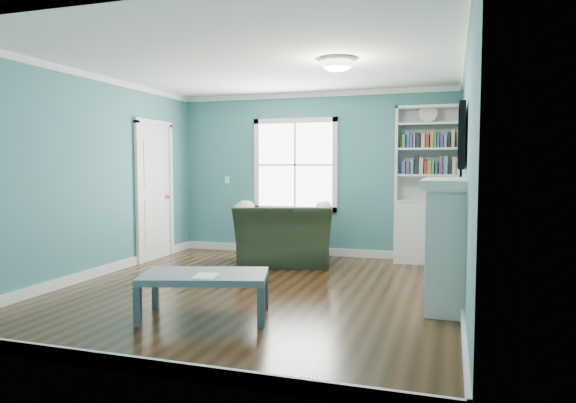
% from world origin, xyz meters
% --- Properties ---
extents(floor, '(5.00, 5.00, 0.00)m').
position_xyz_m(floor, '(0.00, 0.00, 0.00)').
color(floor, black).
rests_on(floor, ground).
extents(room_walls, '(5.00, 5.00, 5.00)m').
position_xyz_m(room_walls, '(0.00, 0.00, 1.58)').
color(room_walls, teal).
rests_on(room_walls, ground).
extents(trim, '(4.50, 5.00, 2.60)m').
position_xyz_m(trim, '(0.00, 0.00, 1.24)').
color(trim, white).
rests_on(trim, ground).
extents(window, '(1.40, 0.06, 1.50)m').
position_xyz_m(window, '(-0.30, 2.49, 1.45)').
color(window, white).
rests_on(window, room_walls).
extents(bookshelf, '(0.90, 0.35, 2.31)m').
position_xyz_m(bookshelf, '(1.77, 2.30, 0.92)').
color(bookshelf, silver).
rests_on(bookshelf, ground).
extents(fireplace, '(0.44, 1.58, 1.30)m').
position_xyz_m(fireplace, '(2.08, 0.20, 0.64)').
color(fireplace, black).
rests_on(fireplace, ground).
extents(tv, '(0.06, 1.10, 0.65)m').
position_xyz_m(tv, '(2.20, 0.20, 1.72)').
color(tv, black).
rests_on(tv, fireplace).
extents(door, '(0.12, 0.98, 2.17)m').
position_xyz_m(door, '(-2.22, 1.40, 1.07)').
color(door, silver).
rests_on(door, ground).
extents(ceiling_fixture, '(0.38, 0.38, 0.15)m').
position_xyz_m(ceiling_fixture, '(0.90, 0.10, 2.55)').
color(ceiling_fixture, white).
rests_on(ceiling_fixture, room_walls).
extents(light_switch, '(0.08, 0.01, 0.12)m').
position_xyz_m(light_switch, '(-1.50, 2.48, 1.20)').
color(light_switch, white).
rests_on(light_switch, room_walls).
extents(recliner, '(1.56, 1.23, 1.20)m').
position_xyz_m(recliner, '(-0.20, 1.60, 0.60)').
color(recliner, '#202E1C').
rests_on(recliner, ground).
extents(coffee_table, '(1.30, 0.94, 0.42)m').
position_xyz_m(coffee_table, '(-0.09, -1.14, 0.37)').
color(coffee_table, '#444B52').
rests_on(coffee_table, ground).
extents(paper_sheet, '(0.25, 0.29, 0.00)m').
position_xyz_m(paper_sheet, '(-0.03, -1.25, 0.43)').
color(paper_sheet, white).
rests_on(paper_sheet, coffee_table).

